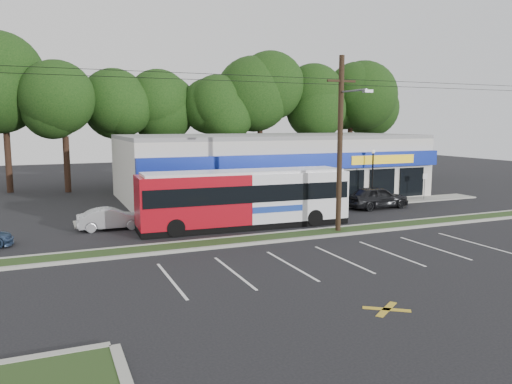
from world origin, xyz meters
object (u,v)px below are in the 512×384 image
at_px(utility_pole, 338,139).
at_px(car_dark, 377,197).
at_px(car_silver, 111,219).
at_px(sign_post, 425,182).
at_px(pedestrian_a, 291,200).
at_px(pedestrian_b, 320,199).
at_px(lamp_post, 373,170).
at_px(metrobus, 245,197).

bearing_deg(utility_pole, car_dark, 39.77).
bearing_deg(car_silver, sign_post, -85.34).
height_order(car_silver, pedestrian_a, pedestrian_a).
relative_size(utility_pole, car_silver, 12.82).
relative_size(pedestrian_a, pedestrian_b, 0.94).
bearing_deg(utility_pole, lamp_post, 43.95).
relative_size(metrobus, pedestrian_b, 7.92).
bearing_deg(pedestrian_a, metrobus, 20.64).
xyz_separation_m(sign_post, car_silver, (-25.00, -1.59, -0.91)).
relative_size(car_dark, pedestrian_a, 3.20).
bearing_deg(pedestrian_a, pedestrian_b, 151.06).
xyz_separation_m(car_silver, pedestrian_b, (14.93, 1.06, 0.18)).
xyz_separation_m(car_dark, pedestrian_a, (-6.34, 1.51, -0.07)).
height_order(lamp_post, pedestrian_a, lamp_post).
distance_m(utility_pole, metrobus, 6.60).
height_order(sign_post, pedestrian_b, sign_post).
height_order(utility_pole, car_dark, utility_pole).
bearing_deg(utility_pole, pedestrian_b, 66.50).
bearing_deg(lamp_post, utility_pole, -136.05).
bearing_deg(car_dark, metrobus, 99.72).
bearing_deg(utility_pole, sign_post, 30.15).
relative_size(sign_post, car_silver, 0.57).
bearing_deg(car_silver, pedestrian_b, -84.92).
bearing_deg(lamp_post, sign_post, -2.58).
xyz_separation_m(utility_pole, car_dark, (7.29, 6.07, -4.58)).
distance_m(sign_post, metrobus, 17.88).
bearing_deg(lamp_post, car_dark, -115.91).
bearing_deg(car_silver, utility_pole, -116.10).
relative_size(utility_pole, pedestrian_b, 30.50).
xyz_separation_m(utility_pole, metrobus, (-4.23, 3.57, -3.58)).
relative_size(metrobus, car_silver, 3.33).
bearing_deg(pedestrian_a, utility_pole, 65.84).
height_order(metrobus, car_dark, metrobus).
height_order(metrobus, pedestrian_a, metrobus).
height_order(sign_post, car_dark, sign_post).
height_order(sign_post, pedestrian_a, sign_post).
bearing_deg(metrobus, car_dark, 14.53).
height_order(car_silver, pedestrian_b, pedestrian_b).
bearing_deg(car_silver, pedestrian_a, -82.23).
relative_size(lamp_post, car_silver, 1.09).
xyz_separation_m(lamp_post, pedestrian_a, (-7.22, -0.30, -1.90)).
relative_size(sign_post, pedestrian_b, 1.36).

